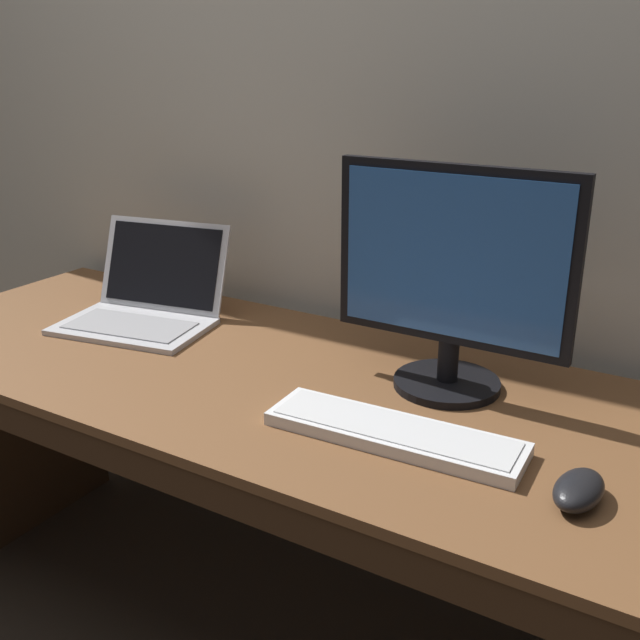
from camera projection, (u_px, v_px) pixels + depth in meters
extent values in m
cube|color=brown|center=(260.00, 375.00, 1.54)|extent=(1.85, 0.71, 0.02)
cube|color=#3D2716|center=(7.00, 424.00, 2.10)|extent=(0.04, 0.66, 0.72)
cube|color=#3D2716|center=(148.00, 466.00, 1.28)|extent=(1.78, 0.02, 0.06)
cube|color=silver|center=(133.00, 327.00, 1.76)|extent=(0.39, 0.28, 0.01)
cube|color=#959599|center=(130.00, 325.00, 1.75)|extent=(0.32, 0.19, 0.00)
cube|color=silver|center=(164.00, 265.00, 1.85)|extent=(0.36, 0.15, 0.22)
cube|color=black|center=(163.00, 265.00, 1.85)|extent=(0.32, 0.13, 0.19)
cylinder|color=black|center=(447.00, 383.00, 1.46)|extent=(0.21, 0.21, 0.02)
cylinder|color=black|center=(448.00, 360.00, 1.44)|extent=(0.04, 0.04, 0.09)
cube|color=black|center=(453.00, 256.00, 1.36)|extent=(0.47, 0.02, 0.34)
cube|color=#28569E|center=(450.00, 258.00, 1.35)|extent=(0.43, 0.00, 0.31)
cube|color=white|center=(394.00, 434.00, 1.25)|extent=(0.46, 0.14, 0.02)
cube|color=silver|center=(394.00, 427.00, 1.25)|extent=(0.43, 0.12, 0.00)
ellipsoid|color=black|center=(579.00, 490.00, 1.08)|extent=(0.08, 0.12, 0.04)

